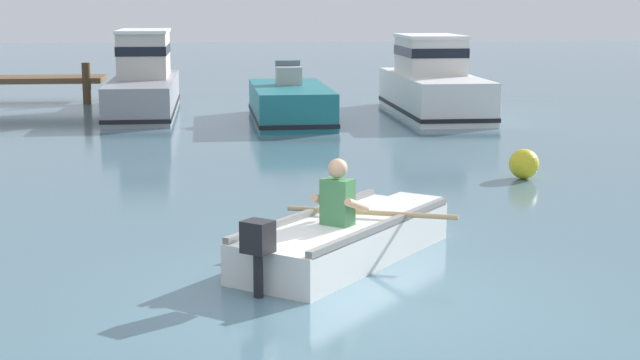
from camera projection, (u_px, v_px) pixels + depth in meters
name	position (u px, v px, depth m)	size (l,w,h in m)	color
ground_plane	(348.00, 300.00, 9.32)	(120.00, 120.00, 0.00)	slate
rowboat_with_person	(347.00, 237.00, 10.79)	(2.83, 3.26, 1.19)	white
moored_boat_grey	(144.00, 82.00, 24.86)	(1.71, 6.23, 2.16)	gray
moored_boat_teal	(290.00, 104.00, 23.12)	(1.92, 4.63, 1.45)	#1E727A
moored_boat_white	(433.00, 85.00, 24.53)	(1.95, 5.65, 2.04)	white
mooring_buoy	(524.00, 164.00, 15.66)	(0.50, 0.50, 0.50)	yellow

